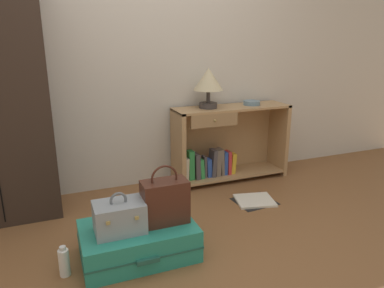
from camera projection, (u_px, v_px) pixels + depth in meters
ground_plane at (203, 265)px, 2.28m from camera, size 9.00×9.00×0.00m
back_wall at (138, 47)px, 3.24m from camera, size 6.40×0.10×2.60m
bookshelf at (225, 145)px, 3.58m from camera, size 1.15×0.35×0.74m
table_lamp at (208, 81)px, 3.33m from camera, size 0.28×0.28×0.37m
bowl at (252, 103)px, 3.56m from camera, size 0.16×0.16×0.04m
suitcase_large at (138, 240)px, 2.35m from camera, size 0.73×0.49×0.22m
train_case at (119, 217)px, 2.22m from camera, size 0.31×0.22×0.26m
handbag at (165, 201)px, 2.32m from camera, size 0.30×0.16×0.39m
bottle at (64, 262)px, 2.16m from camera, size 0.06×0.06×0.19m
open_book_on_floor at (255, 201)px, 3.16m from camera, size 0.37×0.34×0.02m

